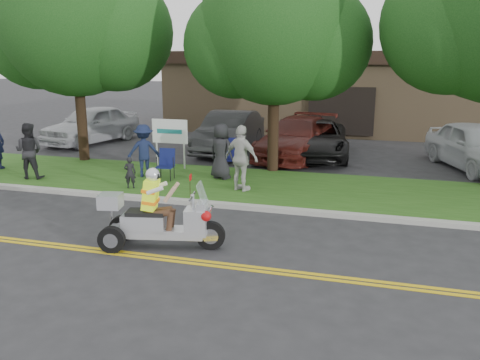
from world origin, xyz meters
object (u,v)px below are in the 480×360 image
(spectator_adult_mid, at_px, (29,151))
(parked_car_right, at_px, (297,138))
(lawn_chair_a, at_px, (230,154))
(lawn_chair_b, at_px, (166,162))
(trike_scooter, at_px, (156,220))
(parked_car_mid, at_px, (316,139))
(parked_car_far_left, at_px, (92,124))
(parked_car_far_right, at_px, (476,146))
(parked_car_left, at_px, (229,132))
(spectator_adult_right, at_px, (242,158))

(spectator_adult_mid, relative_size, parked_car_right, 0.33)
(lawn_chair_a, bearing_deg, lawn_chair_b, -152.46)
(trike_scooter, bearing_deg, parked_car_mid, 68.47)
(parked_car_far_left, xyz_separation_m, parked_car_far_right, (15.53, -1.09, -0.01))
(spectator_adult_mid, relative_size, parked_car_far_left, 0.36)
(parked_car_far_left, bearing_deg, parked_car_left, 8.96)
(parked_car_mid, height_order, parked_car_right, parked_car_right)
(parked_car_far_left, relative_size, parked_car_left, 0.99)
(trike_scooter, xyz_separation_m, parked_car_mid, (1.82, 10.28, 0.12))
(parked_car_far_left, distance_m, parked_car_far_right, 15.57)
(parked_car_right, bearing_deg, spectator_adult_right, -87.08)
(lawn_chair_a, relative_size, parked_car_mid, 0.23)
(parked_car_far_left, height_order, parked_car_right, parked_car_far_left)
(spectator_adult_mid, xyz_separation_m, parked_car_far_right, (13.50, 5.66, -0.16))
(spectator_adult_mid, distance_m, parked_car_right, 9.44)
(trike_scooter, distance_m, parked_car_mid, 10.44)
(parked_car_far_right, bearing_deg, trike_scooter, -146.85)
(parked_car_far_left, bearing_deg, lawn_chair_a, -17.41)
(trike_scooter, relative_size, lawn_chair_b, 2.72)
(spectator_adult_right, xyz_separation_m, parked_car_right, (0.58, 5.61, -0.28))
(trike_scooter, relative_size, spectator_adult_mid, 1.48)
(parked_car_left, height_order, parked_car_mid, parked_car_left)
(trike_scooter, distance_m, lawn_chair_b, 5.51)
(parked_car_left, xyz_separation_m, parked_car_far_right, (9.03, -0.73, 0.00))
(parked_car_left, bearing_deg, parked_car_far_left, 177.01)
(parked_car_left, xyz_separation_m, parked_car_mid, (3.50, -0.12, -0.11))
(lawn_chair_a, xyz_separation_m, spectator_adult_right, (0.92, -1.92, 0.29))
(spectator_adult_right, xyz_separation_m, parked_car_far_right, (6.81, 5.24, -0.22))
(spectator_adult_mid, xyz_separation_m, parked_car_right, (7.27, 6.02, -0.21))
(lawn_chair_a, xyz_separation_m, parked_car_far_right, (7.73, 3.32, 0.06))
(spectator_adult_right, distance_m, parked_car_far_left, 10.78)
(lawn_chair_a, distance_m, lawn_chair_b, 2.09)
(parked_car_left, height_order, parked_car_far_right, parked_car_far_right)
(spectator_adult_mid, bearing_deg, parked_car_mid, -154.25)
(spectator_adult_mid, bearing_deg, trike_scooter, 134.46)
(lawn_chair_a, height_order, spectator_adult_right, spectator_adult_right)
(lawn_chair_a, xyz_separation_m, parked_car_right, (1.51, 3.69, 0.01))
(lawn_chair_a, bearing_deg, parked_car_far_left, 141.62)
(parked_car_right, relative_size, parked_car_far_right, 1.10)
(lawn_chair_b, bearing_deg, spectator_adult_mid, -171.15)
(trike_scooter, distance_m, spectator_adult_right, 4.48)
(spectator_adult_right, relative_size, parked_car_right, 0.36)
(lawn_chair_a, height_order, parked_car_right, parked_car_right)
(trike_scooter, distance_m, parked_car_far_left, 13.52)
(parked_car_left, bearing_deg, lawn_chair_a, -72.19)
(trike_scooter, xyz_separation_m, parked_car_far_right, (7.35, 9.67, 0.22))
(spectator_adult_mid, bearing_deg, lawn_chair_a, -170.39)
(spectator_adult_right, bearing_deg, parked_car_far_right, -120.39)
(spectator_adult_mid, distance_m, parked_car_far_right, 14.64)
(spectator_adult_right, relative_size, parked_car_far_left, 0.38)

